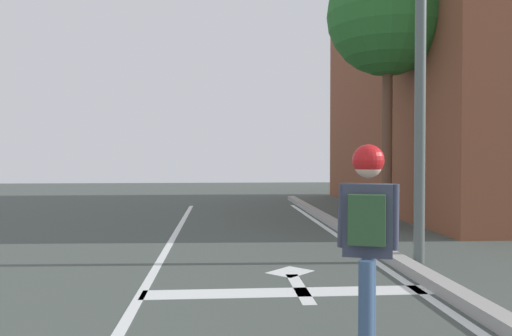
% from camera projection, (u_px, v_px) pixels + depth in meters
% --- Properties ---
extents(lane_line_center, '(0.12, 20.00, 0.01)m').
position_uv_depth(lane_line_center, '(145.00, 287.00, 6.14)').
color(lane_line_center, silver).
rests_on(lane_line_center, ground).
extents(lane_line_curbside, '(0.12, 20.00, 0.01)m').
position_uv_depth(lane_line_curbside, '(405.00, 282.00, 6.38)').
color(lane_line_curbside, silver).
rests_on(lane_line_curbside, ground).
extents(stop_bar, '(3.40, 0.40, 0.01)m').
position_uv_depth(stop_bar, '(288.00, 292.00, 5.89)').
color(stop_bar, silver).
rests_on(stop_bar, ground).
extents(lane_arrow_stem, '(0.16, 1.40, 0.01)m').
position_uv_depth(lane_arrow_stem, '(300.00, 288.00, 6.08)').
color(lane_arrow_stem, silver).
rests_on(lane_arrow_stem, ground).
extents(lane_arrow_head, '(0.71, 0.71, 0.01)m').
position_uv_depth(lane_arrow_head, '(290.00, 272.00, 6.93)').
color(lane_arrow_head, silver).
rests_on(lane_arrow_head, ground).
extents(curb_strip, '(0.24, 24.00, 0.14)m').
position_uv_depth(curb_strip, '(424.00, 276.00, 6.39)').
color(curb_strip, '#999793').
rests_on(curb_strip, ground).
extents(skater, '(0.42, 0.60, 1.60)m').
position_uv_depth(skater, '(368.00, 225.00, 3.72)').
color(skater, '#395378').
rests_on(skater, skateboard).
extents(traffic_signal_mast, '(5.36, 0.34, 5.29)m').
position_uv_depth(traffic_signal_mast, '(338.00, 17.00, 7.37)').
color(traffic_signal_mast, '#555F5C').
rests_on(traffic_signal_mast, ground).
extents(roadside_tree, '(2.77, 2.77, 6.21)m').
position_uv_depth(roadside_tree, '(388.00, 16.00, 11.47)').
color(roadside_tree, brown).
rests_on(roadside_tree, ground).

